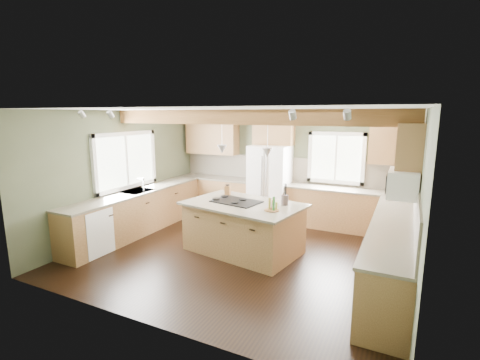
% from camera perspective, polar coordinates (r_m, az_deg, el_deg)
% --- Properties ---
extents(floor, '(5.60, 5.60, 0.00)m').
position_cam_1_polar(floor, '(6.55, 0.38, -11.87)').
color(floor, black).
rests_on(floor, ground).
extents(ceiling, '(5.60, 5.60, 0.00)m').
position_cam_1_polar(ceiling, '(6.05, 0.41, 11.50)').
color(ceiling, silver).
rests_on(ceiling, wall_back).
extents(wall_back, '(5.60, 0.00, 5.60)m').
position_cam_1_polar(wall_back, '(8.46, 7.78, 2.38)').
color(wall_back, '#444C36').
rests_on(wall_back, ground).
extents(wall_left, '(0.00, 5.00, 5.00)m').
position_cam_1_polar(wall_left, '(7.78, -18.51, 1.18)').
color(wall_left, '#444C36').
rests_on(wall_left, ground).
extents(wall_right, '(0.00, 5.00, 5.00)m').
position_cam_1_polar(wall_right, '(5.59, 27.27, -3.12)').
color(wall_right, '#444C36').
rests_on(wall_right, ground).
extents(ceiling_beam, '(5.55, 0.26, 0.26)m').
position_cam_1_polar(ceiling_beam, '(6.14, 0.82, 10.27)').
color(ceiling_beam, brown).
rests_on(ceiling_beam, ceiling).
extents(soffit_trim, '(5.55, 0.20, 0.10)m').
position_cam_1_polar(soffit_trim, '(8.27, 7.77, 10.81)').
color(soffit_trim, brown).
rests_on(soffit_trim, ceiling).
extents(backsplash_back, '(5.58, 0.03, 0.58)m').
position_cam_1_polar(backsplash_back, '(8.46, 7.73, 1.77)').
color(backsplash_back, brown).
rests_on(backsplash_back, wall_back).
extents(backsplash_right, '(0.03, 3.70, 0.58)m').
position_cam_1_polar(backsplash_right, '(5.66, 27.04, -3.88)').
color(backsplash_right, brown).
rests_on(backsplash_right, wall_right).
extents(base_cab_back_left, '(2.02, 0.60, 0.88)m').
position_cam_1_polar(base_cab_back_left, '(9.07, -3.77, -2.50)').
color(base_cab_back_left, brown).
rests_on(base_cab_back_left, floor).
extents(counter_back_left, '(2.06, 0.64, 0.04)m').
position_cam_1_polar(counter_back_left, '(8.98, -3.80, 0.36)').
color(counter_back_left, '#4E4739').
rests_on(counter_back_left, base_cab_back_left).
extents(base_cab_back_right, '(2.62, 0.60, 0.88)m').
position_cam_1_polar(base_cab_back_right, '(8.01, 17.12, -4.78)').
color(base_cab_back_right, brown).
rests_on(base_cab_back_right, floor).
extents(counter_back_right, '(2.66, 0.64, 0.04)m').
position_cam_1_polar(counter_back_right, '(7.90, 17.30, -1.56)').
color(counter_back_right, '#4E4739').
rests_on(counter_back_right, base_cab_back_right).
extents(base_cab_left, '(0.60, 3.70, 0.88)m').
position_cam_1_polar(base_cab_left, '(7.80, -16.30, -5.15)').
color(base_cab_left, brown).
rests_on(base_cab_left, floor).
extents(counter_left, '(0.64, 3.74, 0.04)m').
position_cam_1_polar(counter_left, '(7.69, -16.48, -1.85)').
color(counter_left, '#4E4739').
rests_on(counter_left, base_cab_left).
extents(base_cab_right, '(0.60, 3.70, 0.88)m').
position_cam_1_polar(base_cab_right, '(5.88, 23.56, -10.92)').
color(base_cab_right, brown).
rests_on(base_cab_right, floor).
extents(counter_right, '(0.64, 3.74, 0.04)m').
position_cam_1_polar(counter_right, '(5.74, 23.91, -6.64)').
color(counter_right, '#4E4739').
rests_on(counter_right, base_cab_right).
extents(upper_cab_back_left, '(1.40, 0.35, 0.90)m').
position_cam_1_polar(upper_cab_back_left, '(9.06, -4.60, 7.14)').
color(upper_cab_back_left, brown).
rests_on(upper_cab_back_left, wall_back).
extents(upper_cab_over_fridge, '(0.96, 0.35, 0.70)m').
position_cam_1_polar(upper_cab_over_fridge, '(8.31, 5.56, 8.17)').
color(upper_cab_over_fridge, brown).
rests_on(upper_cab_over_fridge, wall_back).
extents(upper_cab_right, '(0.35, 2.20, 0.90)m').
position_cam_1_polar(upper_cab_right, '(6.37, 26.10, 4.51)').
color(upper_cab_right, brown).
rests_on(upper_cab_right, wall_right).
extents(upper_cab_back_corner, '(0.90, 0.35, 0.90)m').
position_cam_1_polar(upper_cab_back_corner, '(7.80, 23.79, 5.66)').
color(upper_cab_back_corner, brown).
rests_on(upper_cab_back_corner, wall_back).
extents(window_left, '(0.04, 1.60, 1.05)m').
position_cam_1_polar(window_left, '(7.77, -18.26, 3.05)').
color(window_left, white).
rests_on(window_left, wall_left).
extents(window_back, '(1.10, 0.04, 1.00)m').
position_cam_1_polar(window_back, '(8.12, 15.50, 3.52)').
color(window_back, white).
rests_on(window_back, wall_back).
extents(sink, '(0.50, 0.65, 0.03)m').
position_cam_1_polar(sink, '(7.69, -16.48, -1.81)').
color(sink, '#262628').
rests_on(sink, counter_left).
extents(faucet, '(0.02, 0.02, 0.28)m').
position_cam_1_polar(faucet, '(7.54, -15.53, -0.88)').
color(faucet, '#B2B2B7').
rests_on(faucet, sink).
extents(dishwasher, '(0.60, 0.60, 0.84)m').
position_cam_1_polar(dishwasher, '(6.94, -23.50, -7.71)').
color(dishwasher, white).
rests_on(dishwasher, floor).
extents(oven, '(0.60, 0.72, 0.84)m').
position_cam_1_polar(oven, '(4.70, 22.58, -16.63)').
color(oven, white).
rests_on(oven, floor).
extents(microwave, '(0.40, 0.70, 0.38)m').
position_cam_1_polar(microwave, '(5.49, 25.22, -0.51)').
color(microwave, white).
rests_on(microwave, wall_right).
extents(pendant_left, '(0.18, 0.18, 0.16)m').
position_cam_1_polar(pendant_left, '(6.48, -2.97, 5.06)').
color(pendant_left, '#B2B2B7').
rests_on(pendant_left, ceiling).
extents(pendant_right, '(0.18, 0.18, 0.16)m').
position_cam_1_polar(pendant_right, '(5.91, 4.50, 4.49)').
color(pendant_right, '#B2B2B7').
rests_on(pendant_right, ceiling).
extents(refrigerator, '(0.90, 0.74, 1.80)m').
position_cam_1_polar(refrigerator, '(8.27, 4.90, -0.56)').
color(refrigerator, white).
rests_on(refrigerator, floor).
extents(island, '(2.14, 1.52, 0.88)m').
position_cam_1_polar(island, '(6.49, 0.57, -7.94)').
color(island, olive).
rests_on(island, floor).
extents(island_top, '(2.29, 1.67, 0.04)m').
position_cam_1_polar(island_top, '(6.36, 0.58, -4.01)').
color(island_top, '#4E4739').
rests_on(island_top, island).
extents(cooktop, '(0.94, 0.70, 0.02)m').
position_cam_1_polar(cooktop, '(6.45, -0.61, -3.54)').
color(cooktop, black).
rests_on(cooktop, island_top).
extents(knife_block, '(0.12, 0.10, 0.18)m').
position_cam_1_polar(knife_block, '(6.98, -2.05, -1.74)').
color(knife_block, '#57321A').
rests_on(knife_block, island_top).
extents(utensil_crock, '(0.15, 0.15, 0.18)m').
position_cam_1_polar(utensil_crock, '(6.28, 7.35, -3.27)').
color(utensil_crock, '#3D3531').
rests_on(utensil_crock, island_top).
extents(bottle_tray, '(0.34, 0.34, 0.23)m').
position_cam_1_polar(bottle_tray, '(5.88, 5.24, -3.92)').
color(bottle_tray, brown).
rests_on(bottle_tray, island_top).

